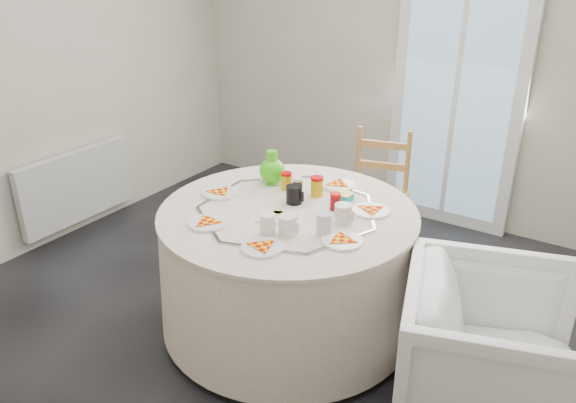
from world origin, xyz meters
The scene contains 14 objects.
floor centered at (0.00, 0.00, 0.00)m, with size 4.00×4.00×0.00m, color black.
wall_back centered at (0.00, 2.00, 1.30)m, with size 4.00×0.02×2.60m, color #BCB5A3.
wall_left centered at (-2.00, 0.00, 1.30)m, with size 0.02×4.00×2.60m, color #BCB5A3.
glass_door centered at (0.40, 1.95, 1.05)m, with size 1.00×0.08×2.10m, color silver.
radiator centered at (-1.94, 0.20, 0.38)m, with size 0.07×1.00×0.55m, color silver.
table centered at (0.09, 0.08, 0.38)m, with size 1.47×1.47×0.75m, color white.
wooden_chair centered at (0.16, 1.11, 0.47)m, with size 0.41×0.39×0.92m, color #BC753F, non-canonical shape.
armchair centered at (1.29, -0.04, 0.39)m, with size 0.80×0.75×0.83m, color white.
place_settings centered at (0.09, 0.08, 0.77)m, with size 1.12×1.12×0.02m, color white, non-canonical shape.
jar_cluster centered at (0.11, 0.27, 0.82)m, with size 0.44×0.22×0.13m, color #B08711, non-canonical shape.
butter_tub centered at (0.28, 0.36, 0.79)m, with size 0.12×0.08×0.05m, color #0DA8AD.
green_pitcher centered at (-0.20, 0.35, 0.87)m, with size 0.16×0.16×0.20m, color #3CC813, non-canonical shape.
cheese_platter centered at (0.12, -0.03, 0.77)m, with size 0.25×0.16×0.03m, color white, non-canonical shape.
mugs_glasses centered at (0.25, 0.05, 0.81)m, with size 0.69×0.69×0.13m, color #A39A9C, non-canonical shape.
Camera 1 is at (1.62, -2.26, 2.07)m, focal length 35.00 mm.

